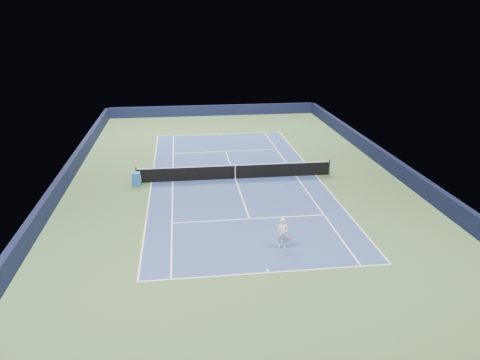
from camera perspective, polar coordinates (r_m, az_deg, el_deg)
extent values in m
plane|color=#39572F|center=(30.99, -0.58, 0.16)|extent=(40.00, 40.00, 0.00)
cube|color=#111433|center=(49.89, -3.32, 8.47)|extent=(22.00, 0.35, 1.10)
cube|color=black|center=(33.77, 17.99, 1.83)|extent=(0.35, 40.00, 1.10)
cube|color=black|center=(31.49, -20.54, 0.23)|extent=(0.35, 40.00, 1.10)
cube|color=navy|center=(30.99, -0.58, 0.16)|extent=(10.97, 23.77, 0.01)
cube|color=white|center=(42.30, -2.50, 5.61)|extent=(10.97, 0.08, 0.00)
cube|color=white|center=(20.33, 3.48, -11.20)|extent=(10.97, 0.08, 0.00)
cube|color=white|center=(32.06, 9.20, 0.60)|extent=(0.08, 23.77, 0.00)
cube|color=white|center=(30.86, -10.75, -0.28)|extent=(0.08, 23.77, 0.00)
cube|color=white|center=(31.70, 6.82, 0.50)|extent=(0.08, 23.77, 0.00)
cube|color=white|center=(30.80, -8.20, -0.16)|extent=(0.08, 23.77, 0.00)
cube|color=white|center=(37.03, -1.76, 3.52)|extent=(8.23, 0.08, 0.00)
cube|color=white|center=(25.11, 1.16, -4.76)|extent=(8.23, 0.08, 0.00)
cube|color=white|center=(30.98, -0.58, 0.17)|extent=(0.08, 12.80, 0.00)
cube|color=white|center=(42.15, -2.49, 5.56)|extent=(0.08, 0.30, 0.00)
cube|color=white|center=(20.46, 3.40, -10.99)|extent=(0.08, 0.30, 0.00)
cylinder|color=black|center=(30.76, -12.51, 0.57)|extent=(0.10, 0.10, 1.07)
cylinder|color=black|center=(32.16, 10.82, 1.55)|extent=(0.10, 0.10, 1.07)
cube|color=black|center=(30.83, -0.58, 0.96)|extent=(12.80, 0.03, 0.91)
cube|color=white|center=(30.68, -0.59, 1.81)|extent=(12.80, 0.04, 0.06)
cube|color=white|center=(30.83, -0.58, 0.96)|extent=(0.05, 0.04, 0.91)
cube|color=#1D57B0|center=(30.39, -12.55, 0.11)|extent=(0.58, 0.54, 0.86)
cube|color=silver|center=(30.36, -12.01, 0.17)|extent=(0.07, 0.38, 0.38)
imported|color=white|center=(21.97, 5.21, -6.50)|extent=(0.64, 0.52, 1.50)
cylinder|color=pink|center=(22.02, 6.06, -6.63)|extent=(0.03, 0.03, 0.25)
cylinder|color=black|center=(22.13, 6.03, -7.19)|extent=(0.25, 0.02, 0.25)
cylinder|color=pink|center=(22.13, 6.03, -7.19)|extent=(0.27, 0.02, 0.27)
sphere|color=#AFC629|center=(22.12, 5.07, -0.89)|extent=(0.07, 0.07, 0.07)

